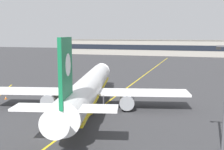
% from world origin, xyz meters
% --- Properties ---
extents(ground_plane, '(400.00, 400.00, 0.00)m').
position_xyz_m(ground_plane, '(0.00, 0.00, 0.00)').
color(ground_plane, '#353538').
extents(taxiway_centreline, '(4.53, 179.96, 0.01)m').
position_xyz_m(taxiway_centreline, '(0.00, 30.00, 0.00)').
color(taxiway_centreline, yellow).
rests_on(taxiway_centreline, ground).
extents(airliner_foreground, '(32.20, 40.92, 11.65)m').
position_xyz_m(airliner_foreground, '(-1.18, 14.00, 3.37)').
color(airliner_foreground, white).
rests_on(airliner_foreground, ground).
extents(safety_cone_by_nose_gear, '(0.44, 0.44, 0.55)m').
position_xyz_m(safety_cone_by_nose_gear, '(-0.91, 29.92, 0.26)').
color(safety_cone_by_nose_gear, orange).
rests_on(safety_cone_by_nose_gear, ground).
extents(safety_cone_by_port_wing, '(0.44, 0.44, 0.55)m').
position_xyz_m(safety_cone_by_port_wing, '(-18.54, 15.66, 0.26)').
color(safety_cone_by_port_wing, orange).
rests_on(safety_cone_by_port_wing, ground).
extents(terminal_building, '(140.15, 12.40, 8.87)m').
position_xyz_m(terminal_building, '(4.23, 136.73, 4.44)').
color(terminal_building, '#9E998E').
rests_on(terminal_building, ground).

